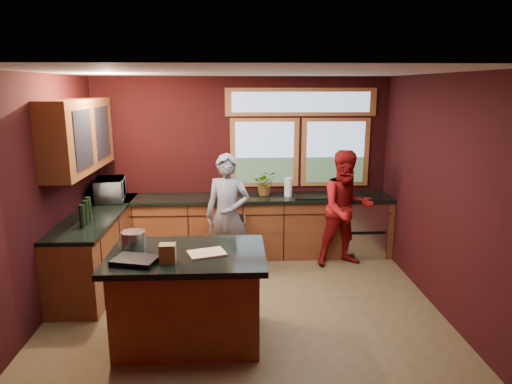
{
  "coord_description": "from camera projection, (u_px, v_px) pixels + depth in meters",
  "views": [
    {
      "loc": [
        -0.1,
        -4.99,
        2.56
      ],
      "look_at": [
        0.15,
        0.4,
        1.3
      ],
      "focal_mm": 32.0,
      "sensor_mm": 36.0,
      "label": 1
    }
  ],
  "objects": [
    {
      "name": "floor",
      "position": [
        245.0,
        306.0,
        5.44
      ],
      "size": [
        4.5,
        4.5,
        0.0
      ],
      "primitive_type": "plane",
      "color": "brown",
      "rests_on": "ground"
    },
    {
      "name": "room_shell",
      "position": [
        193.0,
        153.0,
        5.32
      ],
      "size": [
        4.52,
        4.02,
        2.71
      ],
      "color": "black",
      "rests_on": "ground"
    },
    {
      "name": "back_counter",
      "position": [
        256.0,
        226.0,
        6.99
      ],
      "size": [
        4.5,
        0.64,
        0.93
      ],
      "color": "#5F2716",
      "rests_on": "floor"
    },
    {
      "name": "left_counter",
      "position": [
        98.0,
        247.0,
        6.08
      ],
      "size": [
        0.64,
        2.3,
        0.93
      ],
      "color": "#5F2716",
      "rests_on": "floor"
    },
    {
      "name": "island",
      "position": [
        189.0,
        296.0,
        4.62
      ],
      "size": [
        1.55,
        1.05,
        0.95
      ],
      "color": "#5F2716",
      "rests_on": "floor"
    },
    {
      "name": "person_grey",
      "position": [
        228.0,
        215.0,
        6.19
      ],
      "size": [
        0.69,
        0.54,
        1.68
      ],
      "primitive_type": "imported",
      "rotation": [
        0.0,
        0.0,
        -0.24
      ],
      "color": "slate",
      "rests_on": "floor"
    },
    {
      "name": "person_red",
      "position": [
        346.0,
        209.0,
        6.53
      ],
      "size": [
        0.92,
        0.78,
        1.68
      ],
      "primitive_type": "imported",
      "rotation": [
        0.0,
        0.0,
        0.19
      ],
      "color": "maroon",
      "rests_on": "floor"
    },
    {
      "name": "microwave",
      "position": [
        110.0,
        190.0,
        6.61
      ],
      "size": [
        0.48,
        0.64,
        0.32
      ],
      "primitive_type": "imported",
      "rotation": [
        0.0,
        0.0,
        1.73
      ],
      "color": "#999999",
      "rests_on": "left_counter"
    },
    {
      "name": "potted_plant",
      "position": [
        265.0,
        183.0,
        6.9
      ],
      "size": [
        0.34,
        0.3,
        0.38
      ],
      "primitive_type": "imported",
      "color": "#999999",
      "rests_on": "back_counter"
    },
    {
      "name": "paper_towel",
      "position": [
        288.0,
        187.0,
        6.88
      ],
      "size": [
        0.12,
        0.12,
        0.28
      ],
      "primitive_type": "cylinder",
      "color": "silver",
      "rests_on": "back_counter"
    },
    {
      "name": "cutting_board",
      "position": [
        207.0,
        253.0,
        4.48
      ],
      "size": [
        0.41,
        0.35,
        0.02
      ],
      "primitive_type": "cube",
      "rotation": [
        0.0,
        0.0,
        0.32
      ],
      "color": "tan",
      "rests_on": "island"
    },
    {
      "name": "stock_pot",
      "position": [
        134.0,
        240.0,
        4.62
      ],
      "size": [
        0.24,
        0.24,
        0.18
      ],
      "primitive_type": "cylinder",
      "color": "silver",
      "rests_on": "island"
    },
    {
      "name": "paper_bag",
      "position": [
        168.0,
        253.0,
        4.25
      ],
      "size": [
        0.15,
        0.12,
        0.18
      ],
      "primitive_type": "cube",
      "rotation": [
        0.0,
        0.0,
        0.01
      ],
      "color": "brown",
      "rests_on": "island"
    },
    {
      "name": "black_tray",
      "position": [
        136.0,
        260.0,
        4.25
      ],
      "size": [
        0.46,
        0.37,
        0.05
      ],
      "primitive_type": "cube",
      "rotation": [
        0.0,
        0.0,
        -0.26
      ],
      "color": "black",
      "rests_on": "island"
    }
  ]
}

